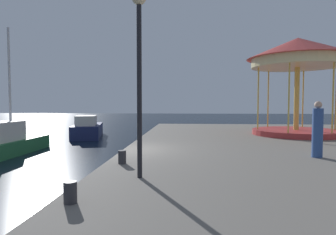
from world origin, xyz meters
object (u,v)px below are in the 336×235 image
Objects in this scene: sailboat_green at (3,143)px; carousel at (298,62)px; bollard_north at (122,157)px; lamp_post_mid_promenade at (139,51)px; motorboat_navy at (88,129)px; person_far_corner at (318,131)px; bollard_south at (70,192)px.

carousel is at bearing 12.21° from sailboat_green.
lamp_post_mid_promenade is at bearing -62.75° from bollard_north.
sailboat_green reaches higher than lamp_post_mid_promenade.
bollard_north is at bearing -134.41° from carousel.
sailboat_green is at bearing 140.46° from lamp_post_mid_promenade.
carousel is at bearing -18.04° from motorboat_navy.
motorboat_navy is 14.09m from bollard_north.
carousel reaches higher than person_far_corner.
person_far_corner is (-1.86, -6.92, -3.25)m from carousel.
lamp_post_mid_promenade is 3.36m from bollard_north.
sailboat_green reaches higher than bollard_north.
bollard_north is (5.69, -12.88, 0.35)m from motorboat_navy.
carousel reaches higher than bollard_north.
person_far_corner is (13.50, -3.60, 1.05)m from sailboat_green.
bollard_north is at bearing 117.25° from lamp_post_mid_promenade.
person_far_corner is at bearing -105.06° from carousel.
person_far_corner reaches higher than bollard_south.
person_far_corner is at bearing -43.60° from motorboat_navy.
sailboat_green reaches higher than person_far_corner.
motorboat_navy is 0.95× the size of carousel.
bollard_south is 8.13m from person_far_corner.
lamp_post_mid_promenade is at bearing -39.54° from sailboat_green.
sailboat_green is at bearing 144.96° from bollard_north.
bollard_north is 1.00× the size of bollard_south.
person_far_corner is (5.52, 2.99, -2.18)m from lamp_post_mid_promenade.
sailboat_green reaches higher than carousel.
carousel is (15.37, 3.33, 4.30)m from sailboat_green.
bollard_north is (-8.19, -8.36, -3.94)m from carousel.
lamp_post_mid_promenade is (-7.39, -9.91, -1.07)m from carousel.
sailboat_green is 14.01m from person_far_corner.
carousel is 14.07× the size of bollard_north.
carousel is 14.07× the size of bollard_south.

